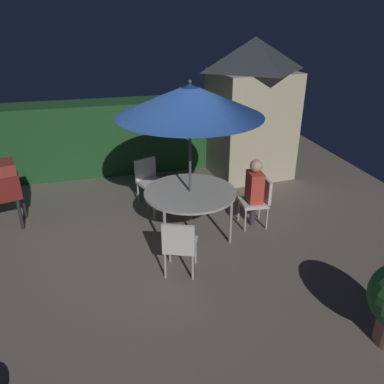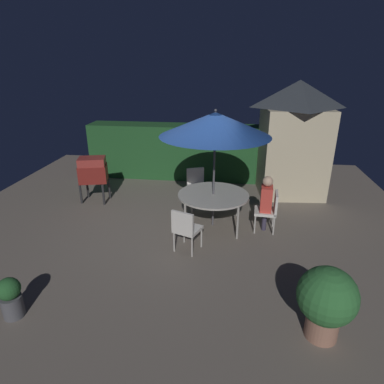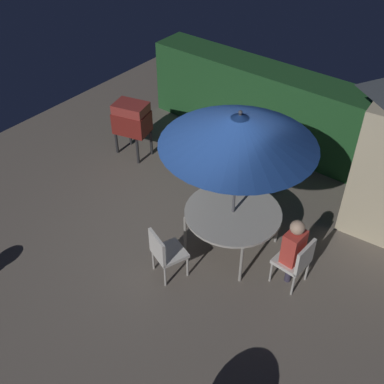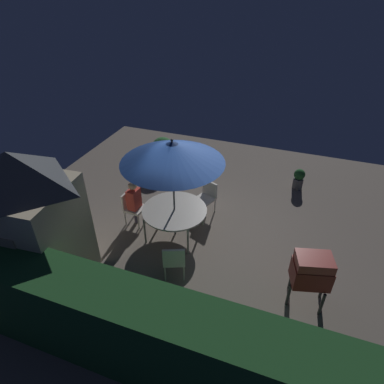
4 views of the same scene
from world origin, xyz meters
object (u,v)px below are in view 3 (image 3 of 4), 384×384
at_px(patio_table, 233,214).
at_px(chair_near_shed, 296,260).
at_px(chair_toward_hedge, 165,252).
at_px(bbq_grill, 132,119).
at_px(chair_far_side, 248,173).
at_px(person_in_red, 294,245).
at_px(patio_umbrella, 239,130).

bearing_deg(patio_table, chair_near_shed, -4.03).
xyz_separation_m(chair_near_shed, chair_toward_hedge, (-1.68, -1.09, 0.00)).
height_order(bbq_grill, chair_toward_hedge, bbq_grill).
distance_m(chair_far_side, person_in_red, 2.19).
height_order(patio_umbrella, bbq_grill, patio_umbrella).
bearing_deg(patio_umbrella, chair_toward_hedge, -110.90).
bearing_deg(patio_umbrella, person_in_red, -4.03).
distance_m(bbq_grill, person_in_red, 4.49).
xyz_separation_m(patio_table, chair_toward_hedge, (-0.45, -1.18, -0.20)).
bearing_deg(chair_toward_hedge, chair_near_shed, 32.98).
height_order(bbq_grill, person_in_red, person_in_red).
bearing_deg(patio_umbrella, chair_far_side, 112.00).
xyz_separation_m(patio_umbrella, chair_far_side, (-0.53, 1.30, -1.79)).
bearing_deg(chair_near_shed, chair_far_side, 141.68).
distance_m(patio_umbrella, chair_toward_hedge, 2.19).
xyz_separation_m(patio_table, chair_far_side, (-0.53, 1.30, -0.20)).
distance_m(patio_table, chair_toward_hedge, 1.28).
relative_size(patio_table, person_in_red, 1.25).
distance_m(bbq_grill, chair_far_side, 2.72).
xyz_separation_m(chair_far_side, chair_toward_hedge, (0.08, -2.48, 0.00)).
bearing_deg(bbq_grill, person_in_red, -13.91).
bearing_deg(chair_far_side, chair_near_shed, -38.32).
xyz_separation_m(chair_toward_hedge, person_in_red, (1.59, 1.10, 0.26)).
bearing_deg(chair_near_shed, patio_table, 175.97).
height_order(chair_near_shed, chair_toward_hedge, same).
height_order(bbq_grill, chair_near_shed, bbq_grill).
relative_size(patio_table, chair_near_shed, 1.75).
distance_m(patio_umbrella, person_in_red, 1.91).
bearing_deg(chair_toward_hedge, bbq_grill, 141.77).
bearing_deg(bbq_grill, chair_near_shed, -13.73).
relative_size(bbq_grill, person_in_red, 0.95).
distance_m(patio_table, person_in_red, 1.15).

